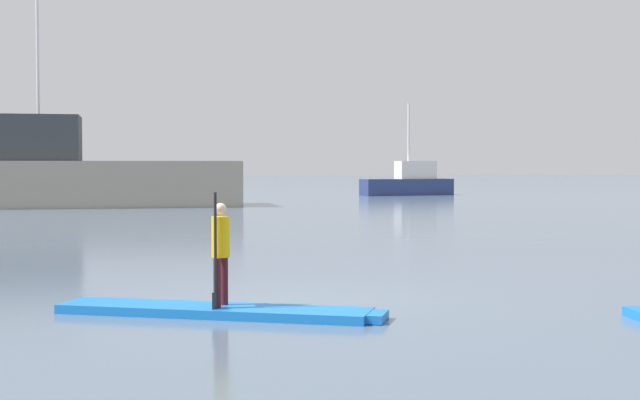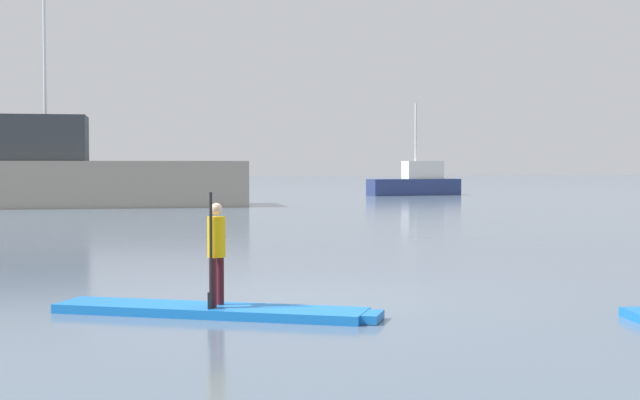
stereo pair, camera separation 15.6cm
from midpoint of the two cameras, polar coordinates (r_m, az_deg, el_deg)
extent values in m
plane|color=slate|center=(11.24, -0.85, -6.21)|extent=(240.00, 240.00, 0.00)
cube|color=blue|center=(10.26, -6.39, -6.76)|extent=(3.44, 2.01, 0.10)
cube|color=blue|center=(9.79, 3.51, -7.18)|extent=(0.41, 0.52, 0.09)
cylinder|color=#4C1419|center=(10.29, -5.72, -4.94)|extent=(0.08, 0.08, 0.54)
cylinder|color=#4C1419|center=(10.07, -6.17, -5.09)|extent=(0.08, 0.08, 0.54)
cylinder|color=#F2B20C|center=(10.13, -5.95, -2.27)|extent=(0.26, 0.26, 0.44)
sphere|color=beige|center=(10.11, -5.96, -0.54)|extent=(0.13, 0.13, 0.13)
cylinder|color=black|center=(9.99, -6.28, -3.10)|extent=(0.03, 0.03, 1.25)
cube|color=black|center=(10.05, -6.26, -6.14)|extent=(0.08, 0.14, 0.18)
cube|color=#9E9384|center=(37.29, -15.45, 0.97)|extent=(14.19, 4.30, 1.77)
cube|color=#33383D|center=(37.46, -18.00, 3.63)|extent=(5.25, 2.78, 1.75)
cylinder|color=silver|center=(37.65, -16.47, 9.55)|extent=(0.12, 0.12, 5.99)
cube|color=navy|center=(49.22, 5.89, 0.79)|extent=(5.14, 2.11, 0.86)
cube|color=white|center=(49.44, 6.42, 1.85)|extent=(2.20, 1.31, 0.95)
cylinder|color=silver|center=(49.28, 6.00, 4.17)|extent=(0.12, 0.12, 3.05)
camera|label=1|loc=(0.08, -89.69, 0.01)|focal=52.05mm
camera|label=2|loc=(0.08, 90.31, -0.01)|focal=52.05mm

